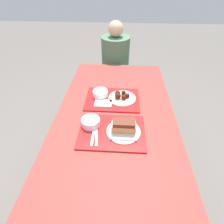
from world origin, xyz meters
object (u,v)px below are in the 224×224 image
at_px(bowl_coleslaw_far, 100,93).
at_px(person_seated_across, 115,56).
at_px(bowl_coleslaw_near, 91,122).
at_px(wings_plate_far, 122,97).
at_px(tray_near, 112,132).
at_px(tray_far, 112,99).
at_px(brisket_sandwich_plate, 124,128).

relative_size(bowl_coleslaw_far, person_seated_across, 0.19).
xyz_separation_m(bowl_coleslaw_near, person_seated_across, (0.12, 1.22, -0.03)).
bearing_deg(wings_plate_far, person_seated_across, 95.92).
distance_m(tray_near, tray_far, 0.37).
distance_m(tray_near, bowl_coleslaw_near, 0.16).
xyz_separation_m(bowl_coleslaw_near, brisket_sandwich_plate, (0.23, -0.05, 0.01)).
height_order(bowl_coleslaw_far, person_seated_across, person_seated_across).
distance_m(tray_far, person_seated_across, 0.90).
relative_size(bowl_coleslaw_near, brisket_sandwich_plate, 0.56).
distance_m(bowl_coleslaw_near, wings_plate_far, 0.39).
relative_size(tray_near, bowl_coleslaw_near, 3.49).
bearing_deg(tray_far, brisket_sandwich_plate, -75.51).
xyz_separation_m(brisket_sandwich_plate, wings_plate_far, (-0.02, 0.39, -0.02)).
relative_size(tray_near, bowl_coleslaw_far, 3.49).
bearing_deg(tray_near, person_seated_across, 91.53).
relative_size(tray_far, bowl_coleslaw_near, 3.49).
bearing_deg(tray_near, bowl_coleslaw_near, 161.27).
distance_m(tray_far, bowl_coleslaw_near, 0.35).
relative_size(tray_near, tray_far, 1.00).
distance_m(bowl_coleslaw_near, person_seated_across, 1.23).
xyz_separation_m(tray_far, bowl_coleslaw_far, (-0.10, 0.03, 0.04)).
distance_m(bowl_coleslaw_near, brisket_sandwich_plate, 0.23).
relative_size(bowl_coleslaw_near, bowl_coleslaw_far, 1.00).
bearing_deg(brisket_sandwich_plate, wings_plate_far, 93.02).
bearing_deg(bowl_coleslaw_near, brisket_sandwich_plate, -12.65).
bearing_deg(brisket_sandwich_plate, bowl_coleslaw_far, 116.28).
distance_m(tray_near, bowl_coleslaw_far, 0.43).
relative_size(tray_near, brisket_sandwich_plate, 1.94).
bearing_deg(tray_near, wings_plate_far, 81.44).
xyz_separation_m(tray_far, brisket_sandwich_plate, (0.10, -0.37, 0.04)).
height_order(tray_near, tray_far, same).
height_order(bowl_coleslaw_near, bowl_coleslaw_far, same).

